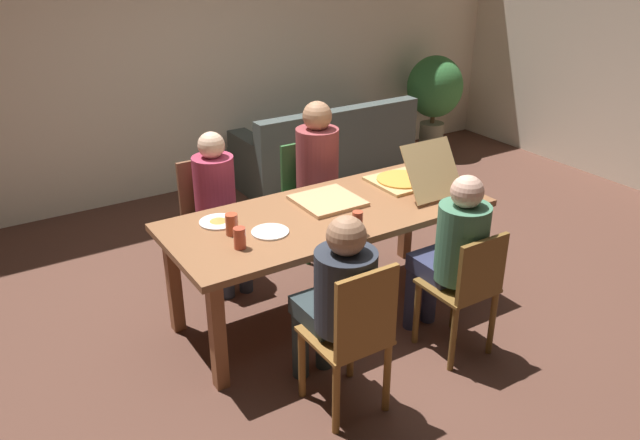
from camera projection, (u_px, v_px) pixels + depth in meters
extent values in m
plane|color=brown|center=(328.00, 310.00, 4.52)|extent=(20.00, 20.00, 0.00)
cube|color=#F0E7CD|center=(170.00, 44.00, 6.00)|extent=(7.93, 0.12, 2.90)
cube|color=#F1E5CE|center=(613.00, 36.00, 6.45)|extent=(0.12, 4.65, 2.90)
cube|color=brown|center=(328.00, 215.00, 4.20)|extent=(2.16, 0.91, 0.04)
cube|color=brown|center=(218.00, 335.00, 3.63)|extent=(0.08, 0.08, 0.72)
cube|color=brown|center=(468.00, 250.00, 4.57)|extent=(0.08, 0.08, 0.72)
cube|color=brown|center=(174.00, 282.00, 4.16)|extent=(0.08, 0.08, 0.72)
cube|color=brown|center=(406.00, 216.00, 5.10)|extent=(0.08, 0.08, 0.72)
cylinder|color=brown|center=(251.00, 253.00, 4.82)|extent=(0.05, 0.05, 0.45)
cylinder|color=brown|center=(205.00, 266.00, 4.64)|extent=(0.05, 0.05, 0.45)
cylinder|color=brown|center=(233.00, 237.00, 5.06)|extent=(0.05, 0.05, 0.45)
cylinder|color=brown|center=(188.00, 249.00, 4.88)|extent=(0.05, 0.05, 0.45)
cube|color=brown|center=(217.00, 223.00, 4.75)|extent=(0.44, 0.39, 0.02)
cube|color=brown|center=(205.00, 186.00, 4.79)|extent=(0.42, 0.03, 0.45)
cylinder|color=#2D3648|center=(245.00, 263.00, 4.66)|extent=(0.10, 0.10, 0.47)
cylinder|color=#2D3648|center=(226.00, 268.00, 4.59)|extent=(0.10, 0.10, 0.47)
cube|color=#2D3648|center=(225.00, 223.00, 4.61)|extent=(0.27, 0.31, 0.11)
cylinder|color=#A5344F|center=(214.00, 187.00, 4.63)|extent=(0.30, 0.30, 0.46)
sphere|color=beige|center=(211.00, 145.00, 4.49)|extent=(0.19, 0.19, 0.19)
cylinder|color=brown|center=(417.00, 313.00, 4.08)|extent=(0.04, 0.04, 0.45)
cylinder|color=brown|center=(455.00, 298.00, 4.24)|extent=(0.04, 0.04, 0.45)
cylinder|color=brown|center=(453.00, 339.00, 3.82)|extent=(0.04, 0.04, 0.45)
cylinder|color=brown|center=(492.00, 323.00, 3.98)|extent=(0.04, 0.04, 0.45)
cube|color=brown|center=(457.00, 286.00, 3.93)|extent=(0.38, 0.39, 0.02)
cube|color=brown|center=(482.00, 269.00, 3.71)|extent=(0.36, 0.03, 0.38)
cylinder|color=#2D314E|center=(412.00, 297.00, 4.23)|extent=(0.10, 0.10, 0.47)
cylinder|color=#2D314E|center=(430.00, 291.00, 4.31)|extent=(0.10, 0.10, 0.47)
cube|color=#2D314E|center=(440.00, 266.00, 4.04)|extent=(0.28, 0.34, 0.11)
cylinder|color=#407153|center=(462.00, 242.00, 3.81)|extent=(0.31, 0.31, 0.48)
sphere|color=#D7A68E|center=(467.00, 192.00, 3.67)|extent=(0.20, 0.20, 0.20)
cylinder|color=brown|center=(302.00, 363.00, 3.61)|extent=(0.04, 0.04, 0.45)
cylinder|color=brown|center=(351.00, 344.00, 3.78)|extent=(0.04, 0.04, 0.45)
cylinder|color=brown|center=(336.00, 399.00, 3.34)|extent=(0.04, 0.04, 0.45)
cylinder|color=brown|center=(387.00, 377.00, 3.51)|extent=(0.04, 0.04, 0.45)
cube|color=brown|center=(344.00, 335.00, 3.46)|extent=(0.39, 0.41, 0.02)
cube|color=brown|center=(366.00, 314.00, 3.21)|extent=(0.37, 0.03, 0.47)
cylinder|color=#2D383B|center=(300.00, 343.00, 3.77)|extent=(0.10, 0.10, 0.47)
cylinder|color=#2D383B|center=(324.00, 334.00, 3.85)|extent=(0.10, 0.10, 0.47)
cube|color=#2D383B|center=(327.00, 311.00, 3.57)|extent=(0.30, 0.35, 0.11)
cylinder|color=#272C35|center=(345.00, 290.00, 3.34)|extent=(0.33, 0.33, 0.45)
sphere|color=#A17355|center=(346.00, 236.00, 3.21)|extent=(0.21, 0.21, 0.21)
cylinder|color=#326833|center=(350.00, 227.00, 5.23)|extent=(0.04, 0.04, 0.45)
cylinder|color=#326833|center=(308.00, 239.00, 5.04)|extent=(0.04, 0.04, 0.45)
cylinder|color=#326833|center=(326.00, 211.00, 5.52)|extent=(0.04, 0.04, 0.45)
cylinder|color=#326833|center=(285.00, 222.00, 5.32)|extent=(0.04, 0.04, 0.45)
cube|color=#326833|center=(317.00, 198.00, 5.18)|extent=(0.46, 0.42, 0.02)
cube|color=#326833|center=(305.00, 166.00, 5.24)|extent=(0.44, 0.03, 0.41)
cylinder|color=#373D3F|center=(345.00, 233.00, 5.10)|extent=(0.10, 0.10, 0.47)
cylinder|color=#373D3F|center=(327.00, 238.00, 5.02)|extent=(0.10, 0.10, 0.47)
cube|color=#373D3F|center=(327.00, 197.00, 5.04)|extent=(0.30, 0.29, 0.11)
cylinder|color=#953E41|center=(317.00, 161.00, 5.04)|extent=(0.34, 0.34, 0.52)
sphere|color=#AC7B58|center=(317.00, 116.00, 4.89)|extent=(0.23, 0.23, 0.23)
cube|color=tan|center=(401.00, 181.00, 4.65)|extent=(0.41, 0.41, 0.02)
cylinder|color=gold|center=(402.00, 179.00, 4.64)|extent=(0.36, 0.36, 0.01)
cube|color=tan|center=(432.00, 170.00, 4.33)|extent=(0.41, 0.22, 0.36)
cube|color=tan|center=(328.00, 201.00, 4.32)|extent=(0.41, 0.41, 0.03)
cylinder|color=white|center=(270.00, 232.00, 3.91)|extent=(0.23, 0.23, 0.01)
cylinder|color=white|center=(219.00, 222.00, 4.04)|extent=(0.24, 0.24, 0.01)
cone|color=#C98A3C|center=(218.00, 220.00, 4.03)|extent=(0.11, 0.11, 0.02)
cylinder|color=#B9452F|center=(240.00, 238.00, 3.70)|extent=(0.07, 0.07, 0.13)
cylinder|color=#B3492C|center=(232.00, 224.00, 3.86)|extent=(0.08, 0.08, 0.13)
cylinder|color=#BC4930|center=(357.00, 223.00, 3.86)|extent=(0.06, 0.06, 0.15)
cylinder|color=#B1512D|center=(468.00, 191.00, 4.37)|extent=(0.07, 0.07, 0.12)
cube|color=#47514E|center=(323.00, 160.00, 6.76)|extent=(1.84, 0.77, 0.40)
cube|color=#47514E|center=(340.00, 130.00, 6.35)|extent=(1.84, 0.16, 0.42)
cube|color=#47514E|center=(252.00, 147.00, 6.24)|extent=(0.20, 0.73, 0.18)
cube|color=#47514E|center=(386.00, 122.00, 7.03)|extent=(0.20, 0.73, 0.18)
cylinder|color=gray|center=(431.00, 137.00, 7.57)|extent=(0.28, 0.28, 0.35)
cylinder|color=brown|center=(433.00, 116.00, 7.46)|extent=(0.05, 0.05, 0.17)
ellipsoid|color=#3A8241|center=(435.00, 87.00, 7.32)|extent=(0.64, 0.64, 0.70)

